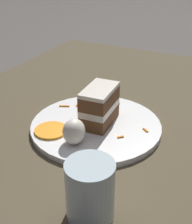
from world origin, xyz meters
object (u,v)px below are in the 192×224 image
cream_dollop (74,131)px  drinking_glass (90,194)px  plate (96,126)px  cake_slice (99,106)px  orange_garnish (51,130)px

cream_dollop → drinking_glass: size_ratio=0.55×
plate → cake_slice: cake_slice is taller
plate → cake_slice: 0.05m
cream_dollop → orange_garnish: (0.01, 0.07, -0.03)m
cake_slice → drinking_glass: (-0.25, -0.11, -0.01)m
cake_slice → orange_garnish: 0.12m
cream_dollop → orange_garnish: 0.08m
plate → orange_garnish: 0.11m
cake_slice → cream_dollop: bearing=80.8°
plate → drinking_glass: bearing=-154.9°
cake_slice → orange_garnish: size_ratio=1.47×
cake_slice → orange_garnish: (-0.09, 0.08, -0.04)m
cream_dollop → orange_garnish: size_ratio=0.74×
orange_garnish → plate: bearing=-44.2°
cake_slice → drinking_glass: same height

